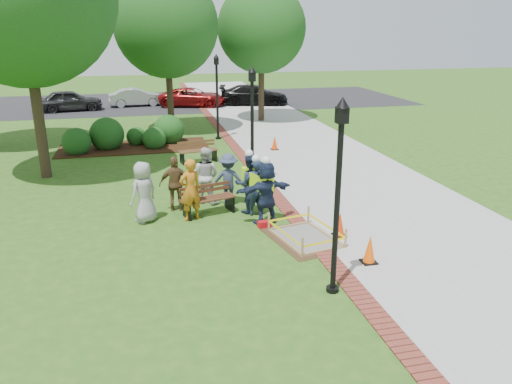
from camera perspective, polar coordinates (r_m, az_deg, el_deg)
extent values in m
plane|color=#285116|center=(13.57, -0.91, -5.73)|extent=(100.00, 100.00, 0.00)
cube|color=#9E9E99|center=(24.02, 5.70, 5.02)|extent=(6.00, 60.00, 0.02)
cube|color=maroon|center=(23.20, -1.95, 4.63)|extent=(0.50, 60.00, 0.03)
cube|color=#381E0F|center=(24.73, -13.78, 4.99)|extent=(7.00, 3.00, 0.05)
cube|color=black|center=(39.58, -9.40, 10.16)|extent=(36.00, 12.00, 0.01)
cube|color=#47331E|center=(13.80, 5.66, -5.38)|extent=(2.13, 2.60, 0.01)
cube|color=slate|center=(13.79, 5.66, -5.32)|extent=(1.54, 2.01, 0.04)
cube|color=tan|center=(13.78, 5.66, -5.24)|extent=(1.68, 2.15, 0.08)
cube|color=tan|center=(13.69, 5.70, -4.34)|extent=(1.72, 2.18, 0.55)
cube|color=yellow|center=(13.68, 5.70, -4.25)|extent=(1.66, 2.13, 0.06)
cube|color=brown|center=(15.39, -5.45, -0.76)|extent=(1.75, 0.93, 0.04)
cube|color=brown|center=(15.55, -5.87, 0.42)|extent=(1.62, 0.50, 0.27)
cube|color=black|center=(15.48, -5.42, -1.70)|extent=(1.61, 0.95, 0.49)
cube|color=brown|center=(21.45, -6.63, 4.72)|extent=(1.72, 0.77, 0.04)
cube|color=brown|center=(21.64, -6.86, 5.52)|extent=(1.64, 0.33, 0.26)
cube|color=black|center=(21.51, -6.60, 4.04)|extent=(1.57, 0.81, 0.49)
cube|color=black|center=(12.73, 12.75, -7.82)|extent=(0.37, 0.37, 0.05)
cone|color=#FB5407|center=(12.57, 12.87, -6.32)|extent=(0.29, 0.29, 0.68)
cube|color=black|center=(14.10, 9.47, -4.92)|extent=(0.36, 0.36, 0.05)
cone|color=red|center=(13.97, 9.55, -3.60)|extent=(0.28, 0.28, 0.65)
cube|color=black|center=(23.61, 2.13, 4.89)|extent=(0.35, 0.35, 0.05)
cone|color=#EE4107|center=(23.53, 2.14, 5.70)|extent=(0.27, 0.27, 0.64)
cube|color=red|center=(14.49, 0.95, -3.70)|extent=(0.40, 0.25, 0.19)
cylinder|color=black|center=(10.54, 9.22, -2.11)|extent=(0.12, 0.12, 3.80)
cube|color=black|center=(10.02, 9.80, 8.66)|extent=(0.22, 0.22, 0.32)
cone|color=black|center=(9.98, 9.88, 10.07)|extent=(0.28, 0.28, 0.22)
cylinder|color=black|center=(11.32, 8.73, -10.92)|extent=(0.28, 0.28, 0.10)
cylinder|color=black|center=(17.91, -0.44, 6.67)|extent=(0.12, 0.12, 3.80)
cube|color=black|center=(17.61, -0.45, 13.06)|extent=(0.22, 0.22, 0.32)
cone|color=black|center=(17.58, -0.45, 13.87)|extent=(0.28, 0.28, 0.22)
cylinder|color=black|center=(18.37, -0.42, 1.02)|extent=(0.28, 0.28, 0.10)
cylinder|color=black|center=(25.66, -4.45, 10.21)|extent=(0.12, 0.12, 3.80)
cube|color=black|center=(25.45, -4.56, 14.67)|extent=(0.22, 0.22, 0.32)
cone|color=black|center=(25.43, -4.57, 15.24)|extent=(0.28, 0.28, 0.22)
cylinder|color=black|center=(25.98, -4.34, 6.17)|extent=(0.28, 0.28, 0.10)
cylinder|color=#3D2D1E|center=(20.42, -23.74, 9.00)|extent=(0.39, 0.39, 5.48)
cylinder|color=#3D2D1E|center=(27.76, -9.84, 11.47)|extent=(0.35, 0.35, 4.61)
sphere|color=#134517|center=(27.57, -10.23, 18.27)|extent=(5.42, 5.42, 5.42)
cylinder|color=#3D2D1E|center=(30.76, 0.61, 12.27)|extent=(0.36, 0.36, 4.47)
sphere|color=#134517|center=(30.58, 0.63, 18.22)|extent=(5.19, 5.19, 5.19)
sphere|color=#134517|center=(24.23, -19.69, 4.11)|extent=(1.30, 1.30, 1.30)
sphere|color=#134517|center=(24.86, -16.54, 4.78)|extent=(1.61, 1.61, 1.61)
sphere|color=#134517|center=(24.40, -11.47, 4.93)|extent=(1.10, 1.10, 1.10)
sphere|color=#134517|center=(25.45, -9.85, 5.58)|extent=(1.51, 1.51, 1.51)
sphere|color=#134517|center=(25.32, -13.45, 5.28)|extent=(0.95, 0.95, 0.95)
imported|color=#959595|center=(15.00, -12.70, -0.03)|extent=(0.69, 0.67, 1.84)
imported|color=#BB6716|center=(14.90, -7.53, 0.24)|extent=(0.70, 0.59, 1.88)
imported|color=silver|center=(16.31, -5.74, 1.90)|extent=(0.71, 0.67, 1.87)
imported|color=brown|center=(15.76, -9.16, 0.92)|extent=(0.58, 0.40, 1.74)
imported|color=#323C59|center=(16.08, -3.17, 1.41)|extent=(0.61, 0.47, 1.71)
imported|color=#17173C|center=(14.53, 1.14, -0.08)|extent=(0.67, 0.51, 1.88)
cube|color=#ABE713|center=(14.45, 1.14, 0.93)|extent=(0.42, 0.26, 0.52)
sphere|color=white|center=(14.25, 1.16, 3.61)|extent=(0.25, 0.25, 0.25)
imported|color=#17183D|center=(15.18, -0.01, 0.51)|extent=(0.60, 0.42, 1.76)
cube|color=#ABE713|center=(15.11, -0.01, 1.41)|extent=(0.42, 0.26, 0.52)
sphere|color=white|center=(14.93, -0.01, 3.82)|extent=(0.25, 0.25, 0.25)
imported|color=#1A2E45|center=(15.38, -0.80, 0.96)|extent=(0.60, 0.39, 1.87)
cube|color=#ABE713|center=(15.30, -0.80, 1.90)|extent=(0.42, 0.26, 0.52)
sphere|color=white|center=(15.12, -0.81, 4.42)|extent=(0.25, 0.25, 0.25)
imported|color=#262528|center=(36.95, -20.37, 8.68)|extent=(2.77, 5.06, 1.57)
imported|color=#A9A9AE|center=(37.87, -13.44, 9.53)|extent=(2.25, 4.41, 1.39)
imported|color=maroon|center=(37.03, -7.21, 9.69)|extent=(2.96, 4.76, 1.44)
imported|color=black|center=(37.47, -0.24, 9.94)|extent=(3.18, 5.18, 1.57)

